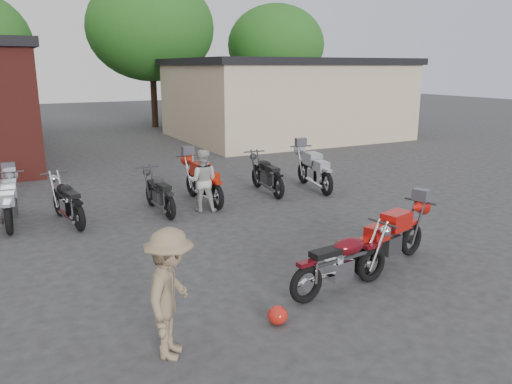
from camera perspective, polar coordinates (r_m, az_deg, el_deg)
name	(u,v)px	position (r m, az deg, el deg)	size (l,w,h in m)	color
ground	(305,279)	(8.39, 5.67, -9.92)	(90.00, 90.00, 0.00)	#2D2D2F
stucco_building	(284,101)	(24.94, 3.26, 10.33)	(10.00, 8.00, 3.50)	#C7AA8E
tree_2	(152,48)	(29.56, -11.84, 15.80)	(7.04, 7.04, 8.80)	#185316
tree_3	(276,60)	(32.70, 2.27, 14.84)	(6.08, 6.08, 7.60)	#185316
vintage_motorcycle	(343,258)	(7.85, 9.88, -7.48)	(1.88, 0.62, 1.09)	#590B12
sportbike	(392,234)	(9.06, 15.25, -4.67)	(1.95, 0.64, 1.13)	red
helmet	(278,315)	(6.99, 2.48, -13.89)	(0.28, 0.28, 0.26)	red
person_light	(203,181)	(12.02, -6.12, 1.31)	(0.73, 0.57, 1.51)	#B6B6B1
person_tan	(171,294)	(6.09, -9.73, -11.40)	(1.04, 0.60, 1.61)	#8D7657
row_bike_1	(9,200)	(12.20, -26.36, -0.78)	(1.99, 0.66, 1.15)	gray
row_bike_2	(67,199)	(11.84, -20.79, -0.71)	(1.94, 0.64, 1.12)	black
row_bike_3	(159,190)	(12.11, -11.03, 0.20)	(1.88, 0.62, 1.09)	black
row_bike_4	(203,179)	(12.80, -6.08, 1.45)	(2.12, 0.70, 1.23)	red
row_bike_5	(267,172)	(13.75, 1.22, 2.26)	(1.98, 0.65, 1.15)	black
row_bike_6	(314,168)	(14.25, 6.65, 2.76)	(2.13, 0.70, 1.24)	#9C9FAA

